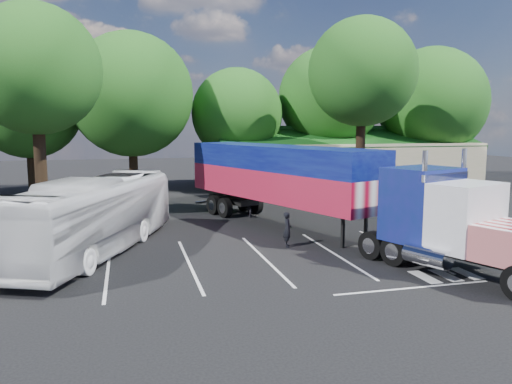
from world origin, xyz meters
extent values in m
plane|color=black|center=(0.00, 0.00, 0.00)|extent=(120.00, 120.00, 0.00)
cube|color=beige|center=(14.00, 18.00, 2.00)|extent=(24.00, 11.00, 4.00)
cube|color=#134514|center=(14.00, 15.60, 4.50)|extent=(24.20, 6.25, 2.10)
cube|color=#134514|center=(14.00, 20.40, 4.50)|extent=(24.20, 6.25, 2.10)
cube|color=beige|center=(6.00, 12.30, 1.40)|extent=(5.00, 2.50, 2.80)
cube|color=#134514|center=(6.00, 11.00, 2.90)|extent=(5.40, 3.19, 0.80)
cylinder|color=black|center=(-13.00, 17.80, 2.00)|extent=(0.70, 0.70, 4.00)
sphere|color=#1F4F16|center=(-13.00, 17.80, 7.15)|extent=(8.40, 8.40, 8.40)
cylinder|color=black|center=(-5.00, 16.20, 2.15)|extent=(0.70, 0.70, 4.30)
sphere|color=#1F4F16|center=(-5.00, 16.20, 8.05)|extent=(10.00, 10.00, 10.00)
cylinder|color=black|center=(4.00, 17.50, 1.80)|extent=(0.70, 0.70, 3.60)
sphere|color=#1F4F16|center=(4.00, 17.50, 6.60)|extent=(8.00, 8.00, 8.00)
cylinder|color=black|center=(13.00, 18.00, 2.25)|extent=(0.70, 0.70, 4.50)
sphere|color=#1F4F16|center=(13.00, 18.00, 8.10)|extent=(9.60, 9.60, 9.60)
cylinder|color=black|center=(23.00, 16.80, 1.95)|extent=(0.70, 0.70, 3.90)
sphere|color=#1F4F16|center=(23.00, 16.80, 7.80)|extent=(10.40, 10.40, 10.40)
cylinder|color=black|center=(-10.50, 6.00, 3.00)|extent=(0.70, 0.70, 6.00)
sphere|color=#1F4F16|center=(-10.50, 6.00, 8.85)|extent=(7.60, 7.60, 7.60)
cylinder|color=black|center=(11.50, 8.50, 3.25)|extent=(0.70, 0.70, 6.50)
sphere|color=#1F4F16|center=(11.50, 8.50, 9.50)|extent=(8.00, 8.00, 8.00)
cube|color=black|center=(6.53, -9.66, 0.82)|extent=(3.75, 7.56, 0.27)
cube|color=silver|center=(6.69, -10.07, 2.25)|extent=(3.18, 2.61, 2.52)
cube|color=black|center=(6.94, -10.73, 2.79)|extent=(2.39, 0.98, 1.10)
cube|color=white|center=(6.36, -9.20, 3.67)|extent=(2.70, 1.12, 0.27)
cube|color=navy|center=(5.99, -8.22, 2.47)|extent=(3.34, 3.02, 2.96)
cylinder|color=white|center=(5.16, -9.59, 2.85)|extent=(0.25, 0.25, 3.73)
cylinder|color=white|center=(7.52, -8.70, 2.85)|extent=(0.25, 0.25, 3.73)
cylinder|color=white|center=(5.11, -10.08, 0.82)|extent=(1.30, 1.90, 0.72)
cylinder|color=white|center=(7.88, -9.03, 0.82)|extent=(1.30, 1.90, 0.72)
cube|color=white|center=(2.60, 0.69, 2.36)|extent=(7.65, 14.12, 1.64)
cube|color=#090B57|center=(2.60, 0.69, 3.84)|extent=(7.65, 14.12, 1.31)
cube|color=black|center=(0.96, 4.99, 0.93)|extent=(2.59, 4.05, 0.38)
cube|color=black|center=(3.98, -5.12, 0.77)|extent=(0.17, 0.17, 1.53)
cube|color=black|center=(5.42, -4.57, 0.77)|extent=(0.17, 0.17, 1.53)
cube|color=white|center=(0.06, 7.34, 0.49)|extent=(2.50, 1.06, 0.13)
cylinder|color=black|center=(4.80, -8.33, 0.60)|extent=(0.79, 1.26, 1.21)
cylinder|color=black|center=(6.95, -7.51, 0.60)|extent=(0.79, 1.26, 1.21)
cylinder|color=black|center=(4.37, -7.20, 0.60)|extent=(0.79, 1.26, 1.21)
cylinder|color=black|center=(6.52, -6.38, 0.60)|extent=(0.79, 1.26, 1.21)
cylinder|color=black|center=(0.20, 3.76, 0.60)|extent=(0.79, 1.26, 1.21)
cylinder|color=black|center=(2.35, 4.58, 0.60)|extent=(0.79, 1.26, 1.21)
cylinder|color=black|center=(-0.27, 4.99, 0.60)|extent=(0.79, 1.26, 1.21)
cylinder|color=black|center=(1.88, 5.81, 0.60)|extent=(0.79, 1.26, 1.21)
imported|color=black|center=(1.60, -4.22, 0.82)|extent=(0.52, 0.67, 1.63)
imported|color=black|center=(1.80, 4.02, 0.51)|extent=(0.99, 2.04, 1.03)
imported|color=silver|center=(-7.00, -3.18, 1.68)|extent=(7.34, 12.20, 3.36)
imported|color=#9A9DA2|center=(8.93, 14.00, 0.63)|extent=(3.94, 1.80, 1.25)
camera|label=1|loc=(-5.55, -25.86, 5.66)|focal=35.00mm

